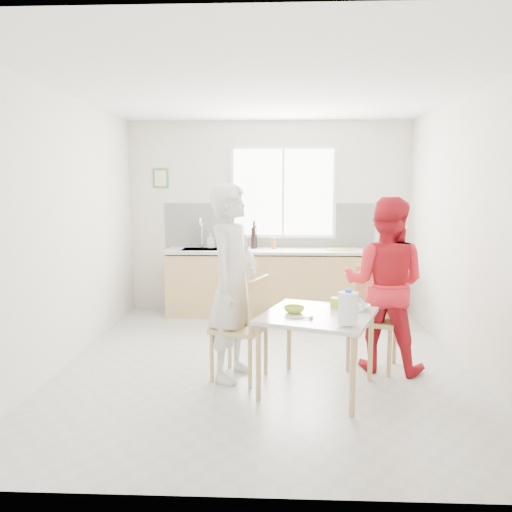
% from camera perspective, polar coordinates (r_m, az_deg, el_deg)
% --- Properties ---
extents(ground, '(4.50, 4.50, 0.00)m').
position_cam_1_polar(ground, '(5.22, 1.02, -12.03)').
color(ground, '#B7B7B2').
rests_on(ground, ground).
extents(room_shell, '(4.50, 4.50, 4.50)m').
position_cam_1_polar(room_shell, '(4.91, 1.07, 6.33)').
color(room_shell, silver).
rests_on(room_shell, ground).
extents(window, '(1.50, 0.06, 1.30)m').
position_cam_1_polar(window, '(7.13, 3.12, 7.27)').
color(window, white).
rests_on(window, room_shell).
extents(backsplash, '(3.00, 0.02, 0.65)m').
position_cam_1_polar(backsplash, '(7.17, 1.49, 3.48)').
color(backsplash, white).
rests_on(backsplash, room_shell).
extents(picture_frame, '(0.22, 0.03, 0.28)m').
position_cam_1_polar(picture_frame, '(7.33, -10.85, 8.72)').
color(picture_frame, '#3D883F').
rests_on(picture_frame, room_shell).
extents(kitchen_counter, '(2.84, 0.64, 1.37)m').
position_cam_1_polar(kitchen_counter, '(6.99, 1.39, -3.31)').
color(kitchen_counter, tan).
rests_on(kitchen_counter, ground).
extents(dining_table, '(1.15, 1.15, 0.69)m').
position_cam_1_polar(dining_table, '(4.39, 7.07, -7.46)').
color(dining_table, silver).
rests_on(dining_table, ground).
extents(chair_left, '(0.57, 0.57, 0.97)m').
position_cam_1_polar(chair_left, '(4.64, -1.11, -7.72)').
color(chair_left, tan).
rests_on(chair_left, ground).
extents(chair_far, '(0.58, 0.58, 0.98)m').
position_cam_1_polar(chair_far, '(5.12, 13.35, -6.29)').
color(chair_far, tan).
rests_on(chair_far, ground).
extents(person_white, '(0.63, 0.77, 1.81)m').
position_cam_1_polar(person_white, '(4.60, -2.64, -3.06)').
color(person_white, white).
rests_on(person_white, ground).
extents(person_red, '(0.99, 0.88, 1.69)m').
position_cam_1_polar(person_red, '(4.99, 14.47, -3.16)').
color(person_red, red).
rests_on(person_red, ground).
extents(bowl_green, '(0.23, 0.23, 0.06)m').
position_cam_1_polar(bowl_green, '(4.38, 4.38, -6.14)').
color(bowl_green, '#A0C02C').
rests_on(bowl_green, dining_table).
extents(bowl_white, '(0.27, 0.27, 0.05)m').
position_cam_1_polar(bowl_white, '(4.54, 11.61, -5.80)').
color(bowl_white, silver).
rests_on(bowl_white, dining_table).
extents(milk_jug, '(0.22, 0.16, 0.28)m').
position_cam_1_polar(milk_jug, '(4.00, 10.54, -5.82)').
color(milk_jug, white).
rests_on(milk_jug, dining_table).
extents(green_box, '(0.13, 0.13, 0.09)m').
position_cam_1_polar(green_box, '(4.60, 9.24, -5.29)').
color(green_box, '#B0D731').
rests_on(green_box, dining_table).
extents(spoon, '(0.16, 0.01, 0.01)m').
position_cam_1_polar(spoon, '(4.19, 5.21, -7.04)').
color(spoon, '#A5A5AA').
rests_on(spoon, dining_table).
extents(cutting_board, '(0.41, 0.34, 0.01)m').
position_cam_1_polar(cutting_board, '(6.95, 9.61, 0.75)').
color(cutting_board, '#84BA2A').
rests_on(cutting_board, kitchen_counter).
extents(wine_bottle_a, '(0.07, 0.07, 0.32)m').
position_cam_1_polar(wine_bottle_a, '(7.03, -0.15, 2.20)').
color(wine_bottle_a, black).
rests_on(wine_bottle_a, kitchen_counter).
extents(wine_bottle_b, '(0.07, 0.07, 0.30)m').
position_cam_1_polar(wine_bottle_b, '(6.97, -0.29, 2.07)').
color(wine_bottle_b, black).
rests_on(wine_bottle_b, kitchen_counter).
extents(jar_amber, '(0.06, 0.06, 0.16)m').
position_cam_1_polar(jar_amber, '(6.94, 2.00, 1.46)').
color(jar_amber, '#975B21').
rests_on(jar_amber, kitchen_counter).
extents(soap_bottle, '(0.10, 0.10, 0.21)m').
position_cam_1_polar(soap_bottle, '(7.11, -5.21, 1.78)').
color(soap_bottle, '#999999').
rests_on(soap_bottle, kitchen_counter).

